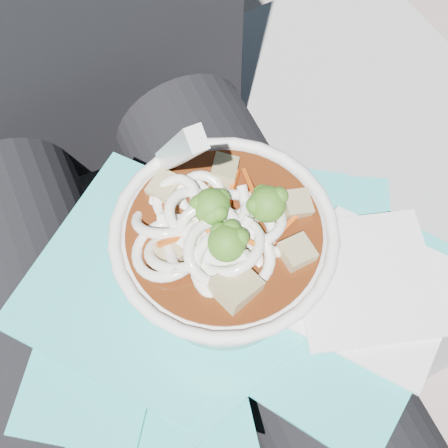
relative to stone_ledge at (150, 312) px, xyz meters
name	(u,v)px	position (x,y,z in m)	size (l,w,h in m)	color
ground	(198,439)	(0.00, -0.15, -0.21)	(20.00, 20.00, 0.00)	slate
stone_ledge	(150,312)	(0.00, 0.00, 0.00)	(1.00, 0.50, 0.41)	gray
lap	(177,346)	(0.00, -0.15, 0.28)	(0.34, 0.48, 0.14)	black
person_body	(136,245)	(0.00, -0.06, 0.31)	(0.34, 0.94, 0.97)	black
plastic_bag	(227,288)	(0.05, -0.15, 0.36)	(0.39, 0.32, 0.02)	#2AB1B2
napkins	(371,287)	(0.15, -0.20, 0.37)	(0.16, 0.16, 0.01)	silver
udon_bowl	(223,251)	(0.05, -0.15, 0.43)	(0.16, 0.16, 0.20)	white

